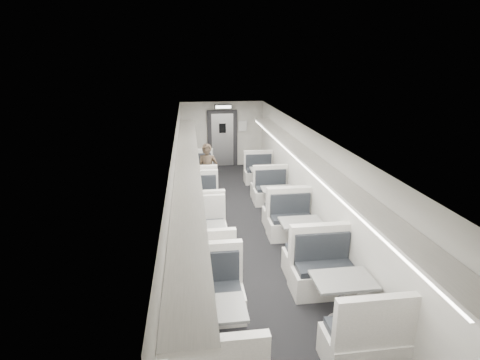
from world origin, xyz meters
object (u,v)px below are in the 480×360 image
object	(u,v)px
booth_right_a	(263,179)
booth_right_b	(277,201)
booth_right_c	(301,237)
booth_left_d	(212,332)
passenger	(208,172)
booth_right_d	(341,300)
booth_left_b	(201,210)
vestibule_door	(222,139)
booth_left_a	(198,180)
exit_sign	(223,107)
booth_left_c	(204,243)

from	to	relation	value
booth_right_a	booth_right_b	world-z (taller)	booth_right_b
booth_right_c	booth_right_b	bearing A→B (deg)	90.00
booth_left_d	passenger	bearing A→B (deg)	87.50
booth_right_a	booth_right_d	distance (m)	6.19
booth_left_b	booth_right_a	bearing A→B (deg)	48.15
vestibule_door	passenger	bearing A→B (deg)	-102.16
booth_right_b	booth_right_a	bearing A→B (deg)	90.00
booth_left_a	exit_sign	distance (m)	3.15
booth_left_c	booth_right_b	world-z (taller)	booth_left_c
booth_left_d	booth_right_b	world-z (taller)	booth_left_d
booth_left_c	passenger	distance (m)	3.45
booth_right_b	booth_left_d	bearing A→B (deg)	-112.89
booth_right_b	booth_right_d	xyz separation A→B (m)	(0.00, -4.31, 0.04)
booth_left_c	passenger	world-z (taller)	passenger
booth_right_c	vestibule_door	bearing A→B (deg)	98.32
booth_left_a	booth_left_c	size ratio (longest dim) A/B	0.98
booth_left_a	booth_right_a	world-z (taller)	booth_left_a
passenger	vestibule_door	distance (m)	3.51
passenger	booth_right_b	bearing A→B (deg)	-22.58
passenger	exit_sign	size ratio (longest dim) A/B	2.64
booth_left_c	booth_left_a	bearing A→B (deg)	90.00
booth_right_c	exit_sign	bearing A→B (deg)	98.94
booth_left_c	passenger	xyz separation A→B (m)	(0.26, 3.42, 0.44)
booth_left_b	vestibule_door	world-z (taller)	vestibule_door
exit_sign	booth_left_d	bearing A→B (deg)	-96.38
booth_right_a	passenger	size ratio (longest dim) A/B	1.18
booth_right_d	vestibule_door	distance (m)	9.09
booth_right_b	booth_right_d	size ratio (longest dim) A/B	0.89
booth_left_a	booth_left_c	distance (m)	4.06
passenger	booth_right_d	bearing A→B (deg)	-59.07
booth_left_a	booth_left_b	xyz separation A→B (m)	(0.00, -2.27, -0.01)
booth_right_c	passenger	size ratio (longest dim) A/B	1.29
booth_left_a	booth_right_b	size ratio (longest dim) A/B	1.05
booth_right_c	exit_sign	distance (m)	6.71
booth_left_c	booth_right_b	size ratio (longest dim) A/B	1.07
booth_left_b	exit_sign	distance (m)	5.05
booth_left_a	passenger	size ratio (longest dim) A/B	1.27
booth_left_b	booth_right_b	size ratio (longest dim) A/B	1.02
booth_left_a	booth_right_c	size ratio (longest dim) A/B	0.99
booth_right_d	passenger	world-z (taller)	passenger
passenger	vestibule_door	xyz separation A→B (m)	(0.74, 3.43, 0.22)
booth_right_a	booth_right_c	size ratio (longest dim) A/B	0.92
booth_left_b	booth_left_c	world-z (taller)	booth_left_c
vestibule_door	exit_sign	xyz separation A→B (m)	(0.00, -0.49, 1.24)
booth_right_b	booth_right_d	world-z (taller)	booth_right_d
booth_left_a	booth_left_b	size ratio (longest dim) A/B	1.02
booth_left_d	passenger	xyz separation A→B (m)	(0.26, 6.01, 0.42)
vestibule_door	booth_right_c	bearing A→B (deg)	-81.68
booth_right_c	booth_right_d	size ratio (longest dim) A/B	0.95
booth_right_b	passenger	world-z (taller)	passenger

